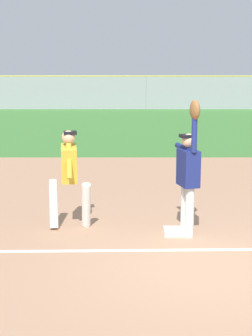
{
  "coord_description": "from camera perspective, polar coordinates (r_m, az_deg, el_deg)",
  "views": [
    {
      "loc": [
        -1.18,
        -7.26,
        2.9
      ],
      "look_at": [
        -1.15,
        1.89,
        1.05
      ],
      "focal_mm": 57.64,
      "sensor_mm": 36.0,
      "label": 1
    }
  ],
  "objects": [
    {
      "name": "runner",
      "position": [
        9.29,
        -6.17,
        -0.46
      ],
      "size": [
        0.77,
        0.85,
        1.72
      ],
      "rotation": [
        0.0,
        0.0,
        0.12
      ],
      "color": "white",
      "rests_on": "ground_plane"
    },
    {
      "name": "outfield_fence",
      "position": [
        31.95,
        1.98,
        7.98
      ],
      "size": [
        45.41,
        0.08,
        1.97
      ],
      "color": "#93999E",
      "rests_on": "ground_plane"
    },
    {
      "name": "parked_car_red",
      "position": [
        35.57,
        -9.7,
        7.67
      ],
      "size": [
        4.58,
        2.49,
        1.25
      ],
      "rotation": [
        0.0,
        0.0,
        0.11
      ],
      "color": "#B21E1E",
      "rests_on": "ground_plane"
    },
    {
      "name": "parked_car_black",
      "position": [
        34.98,
        -0.78,
        7.77
      ],
      "size": [
        4.44,
        2.2,
        1.25
      ],
      "rotation": [
        0.0,
        0.0,
        -0.02
      ],
      "color": "black",
      "rests_on": "ground_plane"
    },
    {
      "name": "parked_car_silver",
      "position": [
        35.24,
        7.76,
        7.69
      ],
      "size": [
        4.55,
        2.41,
        1.25
      ],
      "rotation": [
        0.0,
        0.0,
        -0.09
      ],
      "color": "#B7B7BC",
      "rests_on": "ground_plane"
    },
    {
      "name": "baseball",
      "position": [
        8.79,
        6.36,
        2.98
      ],
      "size": [
        0.07,
        0.07,
        0.07
      ],
      "primitive_type": "sphere",
      "color": "white"
    },
    {
      "name": "first_base",
      "position": [
        9.22,
        5.09,
        -6.69
      ],
      "size": [
        0.38,
        0.38,
        0.08
      ],
      "primitive_type": "cube",
      "rotation": [
        0.0,
        0.0,
        -0.01
      ],
      "color": "white",
      "rests_on": "ground_plane"
    },
    {
      "name": "outfield_grass",
      "position": [
        24.12,
        2.66,
        4.52
      ],
      "size": [
        45.33,
        15.91,
        0.01
      ],
      "primitive_type": "cube",
      "color": "#3D7533",
      "rests_on": "ground_plane"
    },
    {
      "name": "ground_plane",
      "position": [
        7.9,
        8.57,
        -10.23
      ],
      "size": [
        74.94,
        74.94,
        0.0
      ],
      "primitive_type": "plane",
      "color": "tan"
    },
    {
      "name": "fielder",
      "position": [
        8.88,
        6.5,
        -0.21
      ],
      "size": [
        0.37,
        0.89,
        2.28
      ],
      "rotation": [
        0.0,
        0.0,
        3.41
      ],
      "color": "silver",
      "rests_on": "ground_plane"
    }
  ]
}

